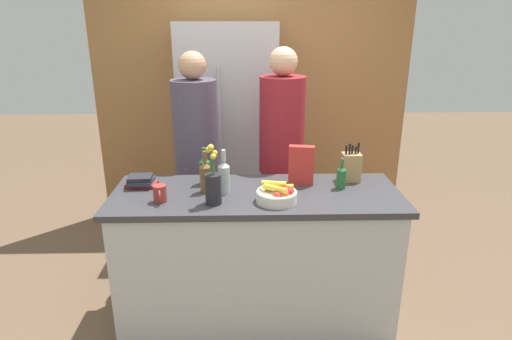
{
  "coord_description": "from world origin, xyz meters",
  "views": [
    {
      "loc": [
        -0.07,
        -2.5,
        1.95
      ],
      "look_at": [
        0.0,
        0.08,
        1.05
      ],
      "focal_mm": 30.0,
      "sensor_mm": 36.0,
      "label": 1
    }
  ],
  "objects_px": {
    "person_at_sink": "(196,153)",
    "knife_block": "(351,167)",
    "bottle_oil": "(205,170)",
    "person_in_blue": "(281,152)",
    "book_stack": "(141,181)",
    "cereal_box": "(301,165)",
    "bottle_wine": "(206,176)",
    "fruit_bowl": "(278,194)",
    "bottle_vinegar": "(224,176)",
    "bottle_water": "(341,177)",
    "coffee_mug": "(160,194)",
    "refrigerator": "(229,133)",
    "flower_vase": "(213,185)"
  },
  "relations": [
    {
      "from": "bottle_water",
      "to": "person_in_blue",
      "type": "xyz_separation_m",
      "value": [
        -0.34,
        0.56,
        0.0
      ]
    },
    {
      "from": "knife_block",
      "to": "bottle_oil",
      "type": "bearing_deg",
      "value": -177.74
    },
    {
      "from": "bottle_oil",
      "to": "bottle_water",
      "type": "xyz_separation_m",
      "value": [
        0.88,
        -0.1,
        -0.02
      ]
    },
    {
      "from": "refrigerator",
      "to": "fruit_bowl",
      "type": "xyz_separation_m",
      "value": [
        0.34,
        -1.5,
        0.0
      ]
    },
    {
      "from": "coffee_mug",
      "to": "bottle_wine",
      "type": "distance_m",
      "value": 0.31
    },
    {
      "from": "flower_vase",
      "to": "book_stack",
      "type": "height_order",
      "value": "flower_vase"
    },
    {
      "from": "flower_vase",
      "to": "coffee_mug",
      "type": "distance_m",
      "value": 0.33
    },
    {
      "from": "knife_block",
      "to": "cereal_box",
      "type": "xyz_separation_m",
      "value": [
        -0.34,
        -0.06,
        0.03
      ]
    },
    {
      "from": "flower_vase",
      "to": "cereal_box",
      "type": "relative_size",
      "value": 1.39
    },
    {
      "from": "coffee_mug",
      "to": "bottle_water",
      "type": "height_order",
      "value": "bottle_water"
    },
    {
      "from": "person_at_sink",
      "to": "knife_block",
      "type": "bearing_deg",
      "value": -31.63
    },
    {
      "from": "bottle_water",
      "to": "fruit_bowl",
      "type": "bearing_deg",
      "value": -153.39
    },
    {
      "from": "cereal_box",
      "to": "person_at_sink",
      "type": "distance_m",
      "value": 0.91
    },
    {
      "from": "coffee_mug",
      "to": "person_at_sink",
      "type": "xyz_separation_m",
      "value": [
        0.13,
        0.79,
        0.01
      ]
    },
    {
      "from": "coffee_mug",
      "to": "book_stack",
      "type": "distance_m",
      "value": 0.31
    },
    {
      "from": "knife_block",
      "to": "bottle_wine",
      "type": "distance_m",
      "value": 0.98
    },
    {
      "from": "cereal_box",
      "to": "book_stack",
      "type": "distance_m",
      "value": 1.05
    },
    {
      "from": "bottle_vinegar",
      "to": "person_at_sink",
      "type": "bearing_deg",
      "value": 110.15
    },
    {
      "from": "bottle_wine",
      "to": "person_at_sink",
      "type": "bearing_deg",
      "value": 101.23
    },
    {
      "from": "knife_block",
      "to": "bottle_water",
      "type": "bearing_deg",
      "value": -123.87
    },
    {
      "from": "fruit_bowl",
      "to": "knife_block",
      "type": "bearing_deg",
      "value": 34.25
    },
    {
      "from": "bottle_wine",
      "to": "flower_vase",
      "type": "bearing_deg",
      "value": -71.96
    },
    {
      "from": "refrigerator",
      "to": "bottle_oil",
      "type": "height_order",
      "value": "refrigerator"
    },
    {
      "from": "refrigerator",
      "to": "bottle_wine",
      "type": "distance_m",
      "value": 1.34
    },
    {
      "from": "bottle_oil",
      "to": "bottle_wine",
      "type": "height_order",
      "value": "bottle_wine"
    },
    {
      "from": "bottle_oil",
      "to": "person_in_blue",
      "type": "height_order",
      "value": "person_in_blue"
    },
    {
      "from": "book_stack",
      "to": "bottle_wine",
      "type": "xyz_separation_m",
      "value": [
        0.43,
        -0.1,
        0.07
      ]
    },
    {
      "from": "knife_block",
      "to": "bottle_wine",
      "type": "height_order",
      "value": "bottle_wine"
    },
    {
      "from": "bottle_wine",
      "to": "person_at_sink",
      "type": "height_order",
      "value": "person_at_sink"
    },
    {
      "from": "refrigerator",
      "to": "bottle_wine",
      "type": "relative_size",
      "value": 7.32
    },
    {
      "from": "bottle_oil",
      "to": "knife_block",
      "type": "bearing_deg",
      "value": 2.26
    },
    {
      "from": "fruit_bowl",
      "to": "person_at_sink",
      "type": "relative_size",
      "value": 0.14
    },
    {
      "from": "book_stack",
      "to": "bottle_oil",
      "type": "height_order",
      "value": "bottle_oil"
    },
    {
      "from": "bottle_wine",
      "to": "person_in_blue",
      "type": "relative_size",
      "value": 0.15
    },
    {
      "from": "cereal_box",
      "to": "fruit_bowl",
      "type": "bearing_deg",
      "value": -120.59
    },
    {
      "from": "book_stack",
      "to": "person_in_blue",
      "type": "relative_size",
      "value": 0.12
    },
    {
      "from": "book_stack",
      "to": "bottle_water",
      "type": "height_order",
      "value": "bottle_water"
    },
    {
      "from": "cereal_box",
      "to": "bottle_oil",
      "type": "relative_size",
      "value": 1.05
    },
    {
      "from": "refrigerator",
      "to": "coffee_mug",
      "type": "xyz_separation_m",
      "value": [
        -0.36,
        -1.48,
        0.01
      ]
    },
    {
      "from": "knife_block",
      "to": "book_stack",
      "type": "bearing_deg",
      "value": -176.69
    },
    {
      "from": "refrigerator",
      "to": "coffee_mug",
      "type": "relative_size",
      "value": 16.23
    },
    {
      "from": "person_in_blue",
      "to": "book_stack",
      "type": "bearing_deg",
      "value": -173.35
    },
    {
      "from": "refrigerator",
      "to": "person_at_sink",
      "type": "xyz_separation_m",
      "value": [
        -0.23,
        -0.69,
        0.02
      ]
    },
    {
      "from": "bottle_oil",
      "to": "person_in_blue",
      "type": "relative_size",
      "value": 0.14
    },
    {
      "from": "bottle_wine",
      "to": "fruit_bowl",
      "type": "bearing_deg",
      "value": -21.08
    },
    {
      "from": "cereal_box",
      "to": "person_in_blue",
      "type": "height_order",
      "value": "person_in_blue"
    },
    {
      "from": "bottle_wine",
      "to": "bottle_water",
      "type": "bearing_deg",
      "value": 2.78
    },
    {
      "from": "bottle_vinegar",
      "to": "person_at_sink",
      "type": "distance_m",
      "value": 0.71
    },
    {
      "from": "knife_block",
      "to": "bottle_wine",
      "type": "bearing_deg",
      "value": -169.24
    },
    {
      "from": "flower_vase",
      "to": "bottle_water",
      "type": "distance_m",
      "value": 0.84
    }
  ]
}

